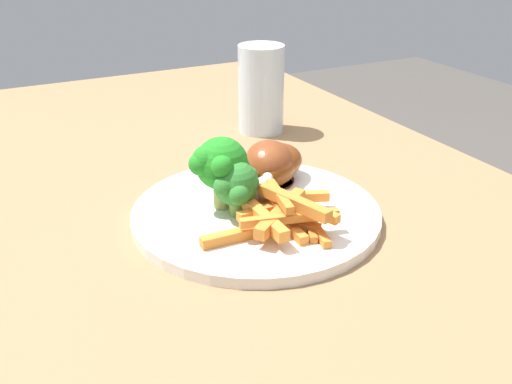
{
  "coord_description": "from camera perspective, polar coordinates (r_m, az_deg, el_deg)",
  "views": [
    {
      "loc": [
        0.52,
        -0.23,
        1.04
      ],
      "look_at": [
        0.02,
        0.03,
        0.77
      ],
      "focal_mm": 41.07,
      "sensor_mm": 36.0,
      "label": 1
    }
  ],
  "objects": [
    {
      "name": "chicken_drumstick_extra",
      "position": [
        0.68,
        1.24,
        2.72
      ],
      "size": [
        0.11,
        0.09,
        0.05
      ],
      "color": "#5A2311",
      "rests_on": "dinner_plate"
    },
    {
      "name": "dinner_plate",
      "position": [
        0.64,
        0.0,
        -2.11
      ],
      "size": [
        0.27,
        0.27,
        0.01
      ],
      "primitive_type": "cylinder",
      "color": "white",
      "rests_on": "dining_table"
    },
    {
      "name": "dining_table",
      "position": [
        0.7,
        -3.04,
        -9.72
      ],
      "size": [
        1.3,
        0.75,
        0.74
      ],
      "color": "#8E6B47",
      "rests_on": "ground_plane"
    },
    {
      "name": "chicken_drumstick_near",
      "position": [
        0.68,
        1.65,
        2.23
      ],
      "size": [
        0.1,
        0.11,
        0.04
      ],
      "color": "#542309",
      "rests_on": "dinner_plate"
    },
    {
      "name": "water_glass",
      "position": [
        0.88,
        0.49,
        9.99
      ],
      "size": [
        0.07,
        0.07,
        0.13
      ],
      "primitive_type": "cylinder",
      "color": "silver",
      "rests_on": "dining_table"
    },
    {
      "name": "broccoli_floret_front",
      "position": [
        0.6,
        -1.91,
        0.86
      ],
      "size": [
        0.05,
        0.05,
        0.06
      ],
      "color": "#73A548",
      "rests_on": "dinner_plate"
    },
    {
      "name": "chicken_drumstick_far",
      "position": [
        0.69,
        1.42,
        2.67
      ],
      "size": [
        0.08,
        0.13,
        0.04
      ],
      "color": "#55200A",
      "rests_on": "dinner_plate"
    },
    {
      "name": "carrot_fries_pile",
      "position": [
        0.59,
        2.47,
        -1.98
      ],
      "size": [
        0.15,
        0.16,
        0.04
      ],
      "color": "orange",
      "rests_on": "dinner_plate"
    },
    {
      "name": "broccoli_floret_middle",
      "position": [
        0.61,
        -3.75,
        2.6
      ],
      "size": [
        0.06,
        0.06,
        0.08
      ],
      "color": "#93A552",
      "rests_on": "dinner_plate"
    }
  ]
}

